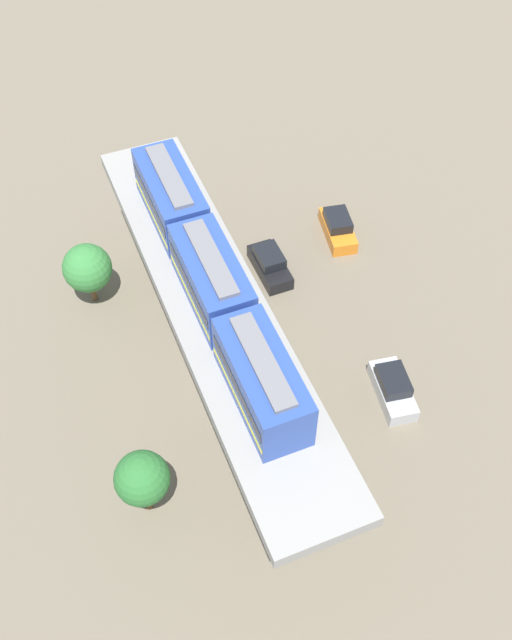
{
  "coord_description": "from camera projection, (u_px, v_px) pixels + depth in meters",
  "views": [
    {
      "loc": [
        -7.66,
        -24.9,
        37.81
      ],
      "look_at": [
        2.5,
        0.2,
        4.52
      ],
      "focal_mm": 41.49,
      "sensor_mm": 36.0,
      "label": 1
    }
  ],
  "objects": [
    {
      "name": "train",
      "position": [
        212.0,
        279.0,
        38.79
      ],
      "size": [
        2.64,
        20.5,
        3.24
      ],
      "color": "#2D4CA5",
      "rests_on": "viaduct"
    },
    {
      "name": "tree_near_viaduct",
      "position": [
        87.0,
        268.0,
        47.55
      ],
      "size": [
        3.2,
        3.2,
        4.65
      ],
      "color": "brown",
      "rests_on": "ground"
    },
    {
      "name": "parked_car_orange",
      "position": [
        338.0,
        228.0,
        53.21
      ],
      "size": [
        2.54,
        4.46,
        1.76
      ],
      "rotation": [
        0.0,
        0.0,
        -0.18
      ],
      "color": "orange",
      "rests_on": "ground"
    },
    {
      "name": "tree_mid_lot",
      "position": [
        142.0,
        479.0,
        37.83
      ],
      "size": [
        2.93,
        2.93,
        4.82
      ],
      "color": "brown",
      "rests_on": "ground"
    },
    {
      "name": "ground_plane",
      "position": [
        220.0,
        380.0,
        45.71
      ],
      "size": [
        120.0,
        120.0,
        0.0
      ],
      "primitive_type": "plane",
      "color": "#706654"
    },
    {
      "name": "parked_car_silver",
      "position": [
        393.0,
        388.0,
        44.45
      ],
      "size": [
        2.45,
        4.44,
        1.76
      ],
      "rotation": [
        0.0,
        0.0,
        -0.16
      ],
      "color": "#B2B5BA",
      "rests_on": "ground"
    },
    {
      "name": "parked_car_black",
      "position": [
        270.0,
        264.0,
        50.91
      ],
      "size": [
        1.81,
        4.2,
        1.76
      ],
      "rotation": [
        0.0,
        0.0,
        0.0
      ],
      "color": "black",
      "rests_on": "ground"
    },
    {
      "name": "viaduct",
      "position": [
        216.0,
        322.0,
        41.27
      ],
      "size": [
        5.2,
        28.85,
        7.54
      ],
      "color": "#999691",
      "rests_on": "ground"
    }
  ]
}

